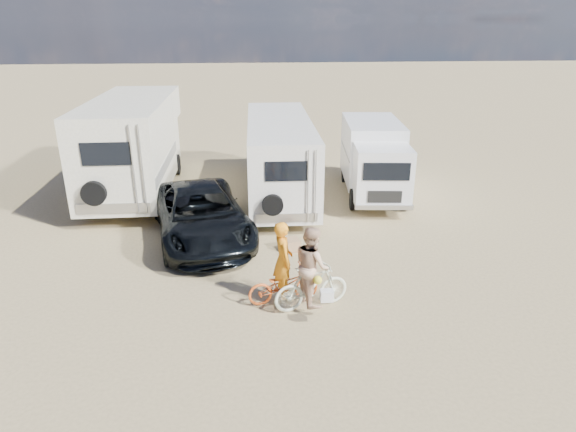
{
  "coord_description": "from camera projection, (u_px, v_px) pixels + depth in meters",
  "views": [
    {
      "loc": [
        -0.77,
        -11.6,
        6.38
      ],
      "look_at": [
        0.34,
        1.16,
        1.3
      ],
      "focal_mm": 31.02,
      "sensor_mm": 36.0,
      "label": 1
    }
  ],
  "objects": [
    {
      "name": "bike_man",
      "position": [
        283.0,
        285.0,
        11.89
      ],
      "size": [
        1.79,
        0.89,
        0.9
      ],
      "primitive_type": "imported",
      "rotation": [
        0.0,
        0.0,
        1.75
      ],
      "color": "#D1501A",
      "rests_on": "ground"
    },
    {
      "name": "box_truck",
      "position": [
        374.0,
        161.0,
        18.89
      ],
      "size": [
        2.6,
        5.6,
        2.74
      ],
      "primitive_type": null,
      "rotation": [
        0.0,
        0.0,
        -0.1
      ],
      "color": "silver",
      "rests_on": "ground"
    },
    {
      "name": "rv_left",
      "position": [
        134.0,
        147.0,
        19.04
      ],
      "size": [
        2.75,
        7.76,
        3.61
      ],
      "primitive_type": null,
      "rotation": [
        0.0,
        0.0,
        0.0
      ],
      "color": "beige",
      "rests_on": "ground"
    },
    {
      "name": "ground",
      "position": [
        279.0,
        278.0,
        13.15
      ],
      "size": [
        140.0,
        140.0,
        0.0
      ],
      "primitive_type": "plane",
      "color": "tan",
      "rests_on": "ground"
    },
    {
      "name": "rider_man",
      "position": [
        283.0,
        267.0,
        11.71
      ],
      "size": [
        0.57,
        0.76,
        1.9
      ],
      "primitive_type": "imported",
      "rotation": [
        0.0,
        0.0,
        1.75
      ],
      "color": "orange",
      "rests_on": "ground"
    },
    {
      "name": "bike_parked",
      "position": [
        379.0,
        198.0,
        17.75
      ],
      "size": [
        1.8,
        1.2,
        0.9
      ],
      "primitive_type": "imported",
      "rotation": [
        0.0,
        0.0,
        1.18
      ],
      "color": "#282B28",
      "rests_on": "ground"
    },
    {
      "name": "rider_woman",
      "position": [
        312.0,
        272.0,
        11.47
      ],
      "size": [
        0.94,
        1.08,
        1.89
      ],
      "primitive_type": "imported",
      "rotation": [
        0.0,
        0.0,
        1.84
      ],
      "color": "tan",
      "rests_on": "ground"
    },
    {
      "name": "dark_suv",
      "position": [
        201.0,
        214.0,
        15.31
      ],
      "size": [
        3.85,
        6.15,
        1.59
      ],
      "primitive_type": "imported",
      "rotation": [
        0.0,
        0.0,
        0.23
      ],
      "color": "black",
      "rests_on": "ground"
    },
    {
      "name": "bike_woman",
      "position": [
        311.0,
        287.0,
        11.61
      ],
      "size": [
        1.91,
        0.99,
        1.11
      ],
      "primitive_type": "imported",
      "rotation": [
        0.0,
        0.0,
        1.84
      ],
      "color": "beige",
      "rests_on": "ground"
    },
    {
      "name": "cooler",
      "position": [
        268.0,
        219.0,
        16.53
      ],
      "size": [
        0.53,
        0.39,
        0.41
      ],
      "primitive_type": "cube",
      "rotation": [
        0.0,
        0.0,
        0.02
      ],
      "color": "#21699B",
      "rests_on": "ground"
    },
    {
      "name": "rv_main",
      "position": [
        280.0,
        159.0,
        18.77
      ],
      "size": [
        2.46,
        7.98,
        2.93
      ],
      "primitive_type": null,
      "rotation": [
        0.0,
        0.0,
        -0.02
      ],
      "color": "white",
      "rests_on": "ground"
    },
    {
      "name": "crate",
      "position": [
        292.0,
        245.0,
        14.68
      ],
      "size": [
        0.54,
        0.54,
        0.35
      ],
      "primitive_type": "cube",
      "rotation": [
        0.0,
        0.0,
        0.27
      ],
      "color": "#966F4C",
      "rests_on": "ground"
    }
  ]
}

